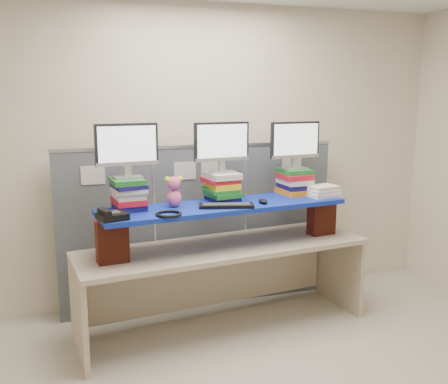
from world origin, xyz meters
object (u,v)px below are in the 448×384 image
object	(u,v)px
keyboard	(226,206)
desk_phone	(111,215)
desk	(224,262)
monitor_left	(127,147)
monitor_right	(295,142)
monitor_center	(222,144)
blue_board	(224,206)

from	to	relation	value
keyboard	desk_phone	bearing A→B (deg)	-157.16
desk	monitor_left	xyz separation A→B (m)	(-0.76, 0.03, 0.98)
desk	monitor_left	distance (m)	1.25
desk	monitor_right	xyz separation A→B (m)	(0.72, 0.20, 0.97)
monitor_center	monitor_left	bearing A→B (deg)	180.00
monitor_left	monitor_right	xyz separation A→B (m)	(1.49, 0.17, -0.02)
monitor_center	blue_board	bearing A→B (deg)	-105.79
blue_board	monitor_center	distance (m)	0.51
monitor_center	keyboard	world-z (taller)	monitor_center
desk	keyboard	world-z (taller)	keyboard
monitor_center	desk	bearing A→B (deg)	-105.79
monitor_center	monitor_right	size ratio (longest dim) A/B	1.00
desk	blue_board	distance (m)	0.48
monitor_center	desk_phone	bearing A→B (deg)	-165.02
desk_phone	desk	bearing A→B (deg)	-1.53
desk	desk_phone	world-z (taller)	desk_phone
monitor_left	monitor_center	world-z (taller)	monitor_left
desk	monitor_left	bearing A→B (deg)	171.10
keyboard	desk	bearing A→B (deg)	95.72
blue_board	monitor_right	distance (m)	0.89
desk	monitor_center	distance (m)	0.99
blue_board	desk_phone	bearing A→B (deg)	-171.35
desk_phone	monitor_left	bearing A→B (deg)	43.61
monitor_right	keyboard	size ratio (longest dim) A/B	1.06
monitor_left	monitor_right	size ratio (longest dim) A/B	1.00
monitor_right	desk_phone	size ratio (longest dim) A/B	2.05
monitor_left	monitor_center	xyz separation A→B (m)	(0.78, 0.09, -0.01)
blue_board	monitor_right	size ratio (longest dim) A/B	4.23
desk_phone	keyboard	bearing A→B (deg)	-8.35
blue_board	monitor_left	distance (m)	0.92
blue_board	monitor_center	size ratio (longest dim) A/B	4.23
desk	monitor_center	size ratio (longest dim) A/B	5.18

